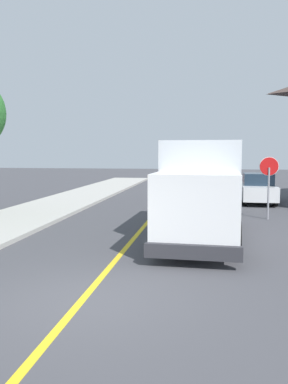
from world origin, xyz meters
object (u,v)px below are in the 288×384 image
(parked_car_mid, at_px, (203,183))
(parked_car_far, at_px, (205,177))
(box_truck, at_px, (202,185))
(parked_car_furthest, at_px, (203,173))
(stop_sign, at_px, (269,176))
(parked_car_near, at_px, (200,192))
(parked_van_across, at_px, (258,189))

(parked_car_mid, distance_m, parked_car_far, 7.13)
(box_truck, bearing_deg, parked_car_furthest, 90.34)
(box_truck, relative_size, parked_car_furthest, 1.65)
(parked_car_furthest, relative_size, stop_sign, 1.67)
(parked_car_near, xyz_separation_m, stop_sign, (2.93, -3.34, 1.06))
(parked_car_far, relative_size, parked_car_furthest, 1.01)
(parked_car_far, xyz_separation_m, parked_van_across, (2.98, -10.73, 0.00))
(parked_van_across, bearing_deg, parked_car_mid, 130.62)
(box_truck, xyz_separation_m, parked_car_furthest, (-0.16, 26.89, -0.97))
(stop_sign, bearing_deg, parked_car_mid, 107.21)
(box_truck, height_order, parked_car_mid, box_truck)
(parked_van_across, height_order, stop_sign, stop_sign)
(parked_car_furthest, bearing_deg, box_truck, -89.66)
(parked_car_far, xyz_separation_m, stop_sign, (2.73, -16.32, 1.06))
(parked_car_furthest, bearing_deg, parked_car_near, -90.06)
(parked_car_far, height_order, parked_van_across, same)
(box_truck, relative_size, parked_car_mid, 1.65)
(parked_car_mid, relative_size, parked_car_furthest, 1.00)
(parked_car_furthest, xyz_separation_m, stop_sign, (2.91, -22.86, 1.06))
(parked_car_far, distance_m, parked_van_across, 11.13)
(parked_car_far, bearing_deg, box_truck, -90.04)
(box_truck, distance_m, parked_car_mid, 13.25)
(stop_sign, bearing_deg, parked_car_far, 99.51)
(box_truck, bearing_deg, parked_car_far, 89.96)
(parked_car_near, height_order, parked_van_across, same)
(box_truck, distance_m, parked_van_across, 10.12)
(box_truck, bearing_deg, parked_van_across, 72.73)
(parked_car_near, relative_size, parked_van_across, 0.99)
(parked_car_mid, relative_size, parked_car_far, 0.99)
(parked_car_near, relative_size, parked_car_far, 0.99)
(box_truck, distance_m, parked_car_furthest, 26.91)
(parked_car_furthest, distance_m, parked_van_across, 17.56)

